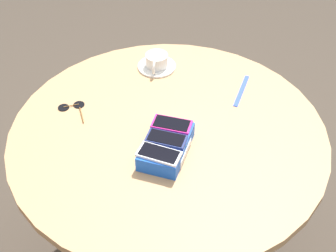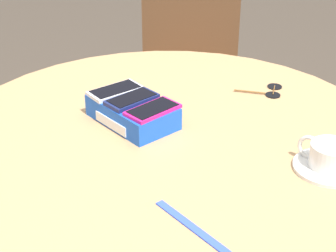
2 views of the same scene
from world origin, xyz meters
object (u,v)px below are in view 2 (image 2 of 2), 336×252
(round_table, at_px, (168,170))
(phone_navy, at_px, (132,99))
(saucer, at_px, (329,167))
(chair_near_window, at_px, (188,72))
(phone_magenta, at_px, (153,110))
(coffee_cup, at_px, (329,154))
(phone_box, at_px, (132,112))
(sunglasses, at_px, (271,91))
(lanyard_strap, at_px, (192,227))
(phone_white, at_px, (115,91))

(round_table, height_order, phone_navy, phone_navy)
(saucer, height_order, chair_near_window, chair_near_window)
(phone_magenta, bearing_deg, coffee_cup, 17.35)
(phone_navy, xyz_separation_m, coffee_cup, (0.46, 0.12, -0.03))
(phone_magenta, relative_size, saucer, 0.89)
(coffee_cup, bearing_deg, phone_box, -165.92)
(phone_magenta, relative_size, sunglasses, 1.14)
(round_table, distance_m, saucer, 0.39)
(saucer, bearing_deg, phone_magenta, -162.78)
(phone_box, relative_size, sunglasses, 1.98)
(phone_navy, bearing_deg, chair_near_window, 120.07)
(phone_navy, bearing_deg, round_table, 6.25)
(saucer, bearing_deg, phone_box, -166.01)
(saucer, bearing_deg, round_table, -163.88)
(lanyard_strap, bearing_deg, round_table, 137.46)
(phone_box, relative_size, phone_white, 1.63)
(phone_white, bearing_deg, sunglasses, 56.73)
(phone_navy, height_order, coffee_cup, phone_navy)
(saucer, height_order, coffee_cup, coffee_cup)
(phone_box, height_order, coffee_cup, coffee_cup)
(coffee_cup, bearing_deg, round_table, -163.75)
(round_table, distance_m, phone_magenta, 0.17)
(phone_magenta, xyz_separation_m, saucer, (0.39, 0.12, -0.06))
(coffee_cup, bearing_deg, chair_near_window, 142.63)
(round_table, height_order, sunglasses, sunglasses)
(phone_white, height_order, lanyard_strap, phone_white)
(phone_box, relative_size, coffee_cup, 1.92)
(round_table, height_order, lanyard_strap, lanyard_strap)
(round_table, xyz_separation_m, lanyard_strap, (0.26, -0.24, 0.11))
(saucer, relative_size, sunglasses, 1.29)
(phone_box, xyz_separation_m, phone_white, (-0.07, 0.01, 0.03))
(phone_box, bearing_deg, coffee_cup, 14.08)
(round_table, relative_size, phone_magenta, 8.05)
(phone_white, relative_size, coffee_cup, 1.18)
(round_table, xyz_separation_m, sunglasses, (0.06, 0.36, 0.11))
(phone_white, xyz_separation_m, chair_near_window, (-0.42, 0.83, -0.34))
(phone_navy, xyz_separation_m, lanyard_strap, (0.36, -0.23, -0.06))
(phone_magenta, distance_m, saucer, 0.41)
(round_table, height_order, coffee_cup, coffee_cup)
(round_table, bearing_deg, phone_navy, -173.75)
(phone_box, xyz_separation_m, phone_navy, (-0.00, 0.00, 0.03))
(phone_white, height_order, phone_magenta, same)
(phone_magenta, height_order, chair_near_window, chair_near_window)
(phone_box, distance_m, phone_white, 0.08)
(phone_magenta, xyz_separation_m, coffee_cup, (0.39, 0.12, -0.03))
(phone_navy, distance_m, lanyard_strap, 0.43)
(phone_white, height_order, saucer, phone_white)
(saucer, distance_m, sunglasses, 0.39)
(phone_white, distance_m, saucer, 0.54)
(sunglasses, bearing_deg, round_table, -100.05)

